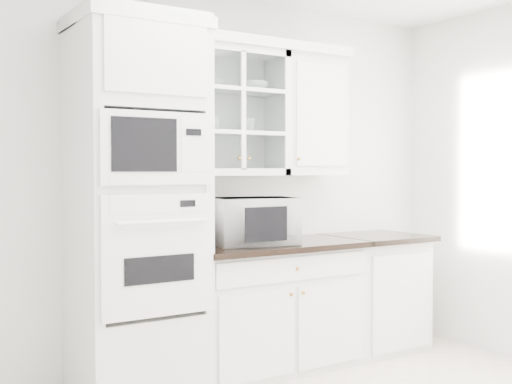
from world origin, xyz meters
TOP-DOWN VIEW (x-y plane):
  - room_shell at (0.00, 0.43)m, footprint 4.00×3.50m
  - oven_column at (-0.75, 1.42)m, footprint 0.76×0.68m
  - base_cabinet_run at (0.28, 1.45)m, footprint 1.32×0.67m
  - extra_base_cabinet at (1.28, 1.45)m, footprint 0.72×0.67m
  - upper_cabinet_glass at (0.03, 1.58)m, footprint 0.80×0.33m
  - upper_cabinet_solid at (0.71, 1.58)m, footprint 0.55×0.33m
  - crown_molding at (-0.07, 1.56)m, footprint 2.14×0.38m
  - countertop_microwave at (0.11, 1.42)m, footprint 0.65×0.58m
  - bowl_a at (-0.16, 1.60)m, footprint 0.24×0.24m
  - bowl_b at (0.22, 1.58)m, footprint 0.21×0.21m
  - cup_a at (-0.13, 1.59)m, footprint 0.14×0.14m
  - cup_b at (0.17, 1.59)m, footprint 0.11×0.11m

SIDE VIEW (x-z plane):
  - base_cabinet_run at x=0.28m, z-range 0.00..0.92m
  - extra_base_cabinet at x=1.28m, z-range 0.00..0.92m
  - countertop_microwave at x=0.11m, z-range 0.92..1.25m
  - oven_column at x=-0.75m, z-range 0.00..2.40m
  - cup_a at x=-0.13m, z-range 1.71..1.81m
  - cup_b at x=0.17m, z-range 1.71..1.81m
  - room_shell at x=0.00m, z-range 0.43..3.13m
  - upper_cabinet_glass at x=0.03m, z-range 1.40..2.30m
  - upper_cabinet_solid at x=0.71m, z-range 1.40..2.30m
  - bowl_a at x=-0.16m, z-range 2.01..2.06m
  - bowl_b at x=0.22m, z-range 2.01..2.08m
  - crown_molding at x=-0.07m, z-range 2.30..2.37m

